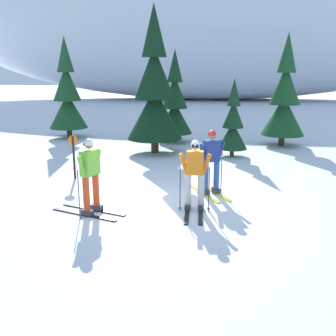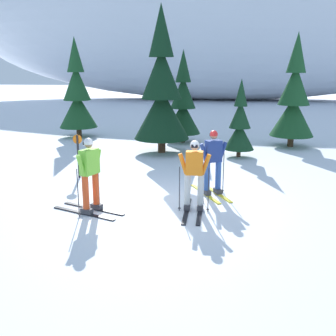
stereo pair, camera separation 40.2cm
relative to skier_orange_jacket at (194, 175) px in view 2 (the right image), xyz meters
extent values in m
plane|color=white|center=(-0.73, 0.41, -0.87)|extent=(120.00, 120.00, 0.00)
cube|color=black|center=(0.16, -0.09, -0.86)|extent=(0.11, 1.73, 0.03)
cube|color=black|center=(-0.16, -0.09, -0.86)|extent=(0.11, 1.73, 0.03)
cube|color=#38383D|center=(0.16, 0.01, -0.78)|extent=(0.14, 0.28, 0.12)
cube|color=#38383D|center=(-0.16, 0.01, -0.78)|extent=(0.14, 0.28, 0.12)
cylinder|color=silver|center=(0.16, 0.01, -0.35)|extent=(0.15, 0.15, 0.74)
cylinder|color=silver|center=(-0.16, 0.01, -0.35)|extent=(0.15, 0.15, 0.74)
cube|color=orange|center=(0.00, 0.01, 0.29)|extent=(0.40, 0.24, 0.55)
cylinder|color=orange|center=(0.25, 0.01, 0.22)|extent=(0.28, 0.10, 0.58)
cylinder|color=orange|center=(-0.25, 0.01, 0.22)|extent=(0.28, 0.10, 0.58)
sphere|color=tan|center=(0.00, 0.01, 0.69)|extent=(0.19, 0.19, 0.19)
sphere|color=white|center=(0.00, 0.01, 0.72)|extent=(0.21, 0.21, 0.21)
cube|color=black|center=(0.00, -0.07, 0.70)|extent=(0.15, 0.04, 0.07)
cylinder|color=#2D2D33|center=(0.34, -0.05, -0.34)|extent=(0.02, 0.02, 1.08)
cylinder|color=#2D2D33|center=(0.34, -0.05, -0.81)|extent=(0.07, 0.07, 0.01)
cylinder|color=#2D2D33|center=(-0.34, -0.05, -0.34)|extent=(0.02, 0.02, 1.08)
cylinder|color=#2D2D33|center=(-0.34, -0.05, -0.81)|extent=(0.07, 0.07, 0.01)
cube|color=gold|center=(0.23, 1.27, -0.86)|extent=(0.86, 1.59, 0.03)
cube|color=gold|center=(0.52, 1.41, -0.86)|extent=(0.86, 1.59, 0.03)
cube|color=#38383D|center=(0.27, 1.18, -0.78)|extent=(0.25, 0.31, 0.12)
cube|color=#38383D|center=(0.56, 1.32, -0.78)|extent=(0.25, 0.31, 0.12)
cylinder|color=#2D519E|center=(0.27, 1.18, -0.34)|extent=(0.15, 0.15, 0.76)
cylinder|color=#2D519E|center=(0.56, 1.32, -0.34)|extent=(0.15, 0.15, 0.76)
cube|color=navy|center=(0.42, 1.25, 0.32)|extent=(0.47, 0.40, 0.56)
cylinder|color=navy|center=(0.19, 1.14, 0.26)|extent=(0.29, 0.21, 0.58)
cylinder|color=navy|center=(0.65, 1.36, 0.26)|extent=(0.29, 0.21, 0.58)
sphere|color=#A37556|center=(0.42, 1.25, 0.72)|extent=(0.19, 0.19, 0.19)
sphere|color=red|center=(0.42, 1.25, 0.75)|extent=(0.21, 0.21, 0.21)
cube|color=black|center=(0.38, 1.32, 0.73)|extent=(0.15, 0.10, 0.07)
cylinder|color=#2D2D33|center=(0.08, 1.15, -0.28)|extent=(0.02, 0.02, 1.19)
cylinder|color=#2D2D33|center=(0.08, 1.15, -0.81)|extent=(0.07, 0.07, 0.01)
cylinder|color=#2D2D33|center=(0.70, 1.46, -0.28)|extent=(0.02, 0.02, 1.19)
cylinder|color=#2D2D33|center=(0.70, 1.46, -0.81)|extent=(0.07, 0.07, 0.01)
cube|color=black|center=(-2.53, -0.55, -0.86)|extent=(1.67, 0.74, 0.03)
cube|color=black|center=(-2.39, -0.21, -0.86)|extent=(1.67, 0.74, 0.03)
cube|color=#38383D|center=(-2.43, -0.58, -0.78)|extent=(0.31, 0.23, 0.12)
cube|color=#38383D|center=(-2.30, -0.25, -0.78)|extent=(0.31, 0.23, 0.12)
cylinder|color=#DB471E|center=(-2.43, -0.58, -0.33)|extent=(0.15, 0.15, 0.78)
cylinder|color=#DB471E|center=(-2.30, -0.25, -0.33)|extent=(0.15, 0.15, 0.78)
cube|color=#75C638|center=(-2.37, -0.41, 0.35)|extent=(0.39, 0.51, 0.58)
cylinder|color=#75C638|center=(-2.47, -0.67, 0.29)|extent=(0.19, 0.29, 0.58)
cylinder|color=#75C638|center=(-2.26, -0.16, 0.29)|extent=(0.19, 0.29, 0.58)
sphere|color=#A37556|center=(-2.37, -0.41, 0.76)|extent=(0.19, 0.19, 0.19)
sphere|color=white|center=(-2.37, -0.41, 0.79)|extent=(0.21, 0.21, 0.21)
cube|color=black|center=(-2.44, -0.39, 0.77)|extent=(0.09, 0.15, 0.07)
cylinder|color=#2D2D33|center=(-2.56, -0.74, -0.31)|extent=(0.02, 0.02, 1.13)
cylinder|color=#2D2D33|center=(-2.56, -0.74, -0.81)|extent=(0.07, 0.07, 0.01)
cylinder|color=#2D2D33|center=(-2.29, -0.05, -0.31)|extent=(0.02, 0.02, 1.13)
cylinder|color=#2D2D33|center=(-2.29, -0.05, -0.81)|extent=(0.07, 0.07, 0.01)
cylinder|color=#47301E|center=(-6.12, 9.48, -0.56)|extent=(0.25, 0.25, 0.63)
cone|color=#194723|center=(-6.12, 9.48, 0.40)|extent=(1.80, 1.80, 1.61)
cone|color=#194723|center=(-6.12, 9.48, 1.69)|extent=(1.29, 1.29, 1.61)
cone|color=#194723|center=(-6.12, 9.48, 2.97)|extent=(0.79, 0.79, 1.61)
cylinder|color=#47301E|center=(-1.66, 6.41, -0.50)|extent=(0.30, 0.30, 0.75)
cone|color=black|center=(-1.66, 6.41, 0.65)|extent=(2.16, 2.16, 1.93)
cone|color=black|center=(-1.66, 6.41, 2.20)|extent=(1.55, 1.55, 1.93)
cone|color=black|center=(-1.66, 6.41, 3.74)|extent=(0.95, 0.95, 1.93)
cylinder|color=#47301E|center=(-1.02, 8.67, -0.60)|extent=(0.22, 0.22, 0.55)
cone|color=#14381E|center=(-1.02, 8.67, 0.23)|extent=(1.56, 1.56, 1.40)
cone|color=#14381E|center=(-1.02, 8.67, 1.35)|extent=(1.12, 1.12, 1.40)
cone|color=#14381E|center=(-1.02, 8.67, 2.47)|extent=(0.69, 0.69, 1.40)
cylinder|color=#47301E|center=(1.33, 5.99, -0.68)|extent=(0.16, 0.16, 0.39)
cone|color=#14381E|center=(1.33, 5.99, -0.08)|extent=(1.12, 1.12, 1.00)
cone|color=#14381E|center=(1.33, 5.99, 0.72)|extent=(0.81, 0.81, 1.00)
cone|color=#14381E|center=(1.33, 5.99, 1.52)|extent=(0.49, 0.49, 1.00)
cylinder|color=#47301E|center=(3.61, 8.24, -0.56)|extent=(0.25, 0.25, 0.63)
cone|color=#194723|center=(3.61, 8.24, 0.40)|extent=(1.80, 1.80, 1.62)
cone|color=#194723|center=(3.61, 8.24, 1.70)|extent=(1.30, 1.30, 1.62)
cone|color=#194723|center=(3.61, 8.24, 2.99)|extent=(0.79, 0.79, 1.62)
ellipsoid|color=white|center=(1.03, 32.26, 6.33)|extent=(51.35, 14.84, 14.41)
cylinder|color=black|center=(-3.66, 2.45, -0.22)|extent=(0.07, 0.07, 1.31)
cylinder|color=orange|center=(-3.66, 2.45, 0.32)|extent=(0.28, 0.02, 0.28)
camera|label=1|loc=(0.09, -8.98, 2.47)|focal=42.66mm
camera|label=2|loc=(0.49, -8.94, 2.47)|focal=42.66mm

